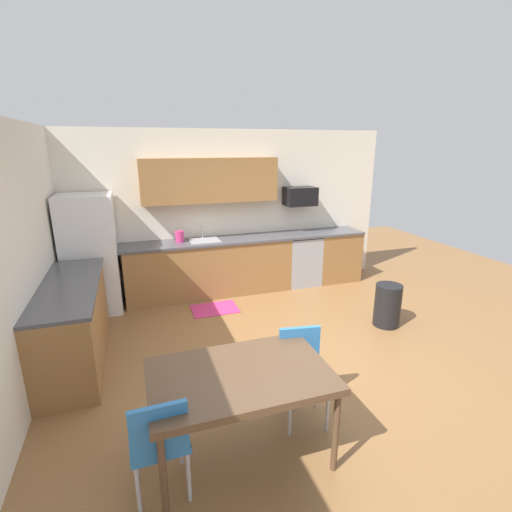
% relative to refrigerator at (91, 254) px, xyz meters
% --- Properties ---
extents(ground_plane, '(12.00, 12.00, 0.00)m').
position_rel_refrigerator_xyz_m(ground_plane, '(2.18, -2.22, -0.89)').
color(ground_plane, olive).
extents(wall_back, '(5.80, 0.10, 2.70)m').
position_rel_refrigerator_xyz_m(wall_back, '(2.18, 0.43, 0.46)').
color(wall_back, silver).
rests_on(wall_back, ground).
extents(wall_left, '(0.10, 5.80, 2.70)m').
position_rel_refrigerator_xyz_m(wall_left, '(-0.47, -2.22, 0.46)').
color(wall_left, silver).
rests_on(wall_left, ground).
extents(cabinet_run_back, '(2.74, 0.60, 0.90)m').
position_rel_refrigerator_xyz_m(cabinet_run_back, '(1.80, 0.08, -0.44)').
color(cabinet_run_back, olive).
rests_on(cabinet_run_back, ground).
extents(cabinet_run_back_right, '(0.81, 0.60, 0.90)m').
position_rel_refrigerator_xyz_m(cabinet_run_back_right, '(4.17, 0.08, -0.44)').
color(cabinet_run_back_right, olive).
rests_on(cabinet_run_back_right, ground).
extents(cabinet_run_left, '(0.60, 2.00, 0.90)m').
position_rel_refrigerator_xyz_m(cabinet_run_left, '(-0.12, -1.42, -0.44)').
color(cabinet_run_left, olive).
rests_on(cabinet_run_left, ground).
extents(countertop_back, '(4.80, 0.64, 0.04)m').
position_rel_refrigerator_xyz_m(countertop_back, '(2.18, 0.08, 0.03)').
color(countertop_back, '#4C4C51').
rests_on(countertop_back, cabinet_run_back).
extents(countertop_left, '(0.64, 2.00, 0.04)m').
position_rel_refrigerator_xyz_m(countertop_left, '(-0.12, -1.42, 0.03)').
color(countertop_left, '#4C4C51').
rests_on(countertop_left, cabinet_run_left).
extents(upper_cabinets_back, '(2.20, 0.34, 0.70)m').
position_rel_refrigerator_xyz_m(upper_cabinets_back, '(1.88, 0.21, 1.01)').
color(upper_cabinets_back, olive).
extents(refrigerator, '(0.76, 0.70, 1.77)m').
position_rel_refrigerator_xyz_m(refrigerator, '(0.00, 0.00, 0.00)').
color(refrigerator, white).
rests_on(refrigerator, ground).
extents(oven_range, '(0.60, 0.60, 0.91)m').
position_rel_refrigerator_xyz_m(oven_range, '(3.47, 0.08, -0.43)').
color(oven_range, '#999BA0').
rests_on(oven_range, ground).
extents(microwave, '(0.54, 0.36, 0.32)m').
position_rel_refrigerator_xyz_m(microwave, '(3.47, 0.18, 0.69)').
color(microwave, black).
extents(sink_basin, '(0.48, 0.40, 0.14)m').
position_rel_refrigerator_xyz_m(sink_basin, '(1.72, 0.08, -0.01)').
color(sink_basin, '#A5A8AD').
rests_on(sink_basin, countertop_back).
extents(sink_faucet, '(0.02, 0.02, 0.24)m').
position_rel_refrigerator_xyz_m(sink_faucet, '(1.72, 0.26, 0.15)').
color(sink_faucet, '#B2B5BA').
rests_on(sink_faucet, countertop_back).
extents(dining_table, '(1.40, 0.90, 0.76)m').
position_rel_refrigerator_xyz_m(dining_table, '(1.31, -3.41, -0.19)').
color(dining_table, brown).
rests_on(dining_table, ground).
extents(chair_near_table, '(0.46, 0.46, 0.85)m').
position_rel_refrigerator_xyz_m(chair_near_table, '(1.98, -3.15, -0.38)').
color(chair_near_table, '#2D72B7').
rests_on(chair_near_table, ground).
extents(chair_far_side, '(0.41, 0.41, 0.85)m').
position_rel_refrigerator_xyz_m(chair_far_side, '(0.67, -3.61, -0.38)').
color(chair_far_side, '#2D72B7').
rests_on(chair_far_side, ground).
extents(trash_bin, '(0.36, 0.36, 0.60)m').
position_rel_refrigerator_xyz_m(trash_bin, '(3.90, -1.86, -0.59)').
color(trash_bin, black).
rests_on(trash_bin, ground).
extents(floor_mat, '(0.70, 0.50, 0.01)m').
position_rel_refrigerator_xyz_m(floor_mat, '(1.72, -0.57, -0.88)').
color(floor_mat, '#CC3372').
rests_on(floor_mat, ground).
extents(kettle, '(0.14, 0.14, 0.20)m').
position_rel_refrigerator_xyz_m(kettle, '(1.33, 0.13, 0.13)').
color(kettle, '#CC3372').
rests_on(kettle, countertop_back).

